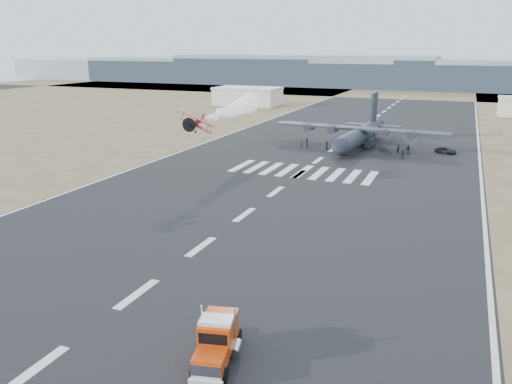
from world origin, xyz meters
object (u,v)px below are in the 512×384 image
Objects in this scene: crew_c at (402,154)px; semi_truck at (217,339)px; crew_a at (307,144)px; crew_d at (408,149)px; aerobatic_biplane at (195,122)px; transport_aircraft at (361,134)px; crew_e at (327,145)px; crew_b at (348,148)px; crew_g at (302,144)px; crew_h at (399,149)px; crew_f at (307,142)px; support_vehicle at (446,150)px; hangar_left at (248,96)px.

semi_truck is at bearing 40.63° from crew_c.
crew_a is 21.48m from crew_d.
crew_c is at bearing 46.25° from aerobatic_biplane.
transport_aircraft is 9.04m from crew_e.
crew_g reaches higher than crew_b.
crew_f is at bearing 118.77° from crew_h.
crew_c is 1.00× the size of crew_d.
crew_e is at bearing -129.51° from transport_aircraft.
support_vehicle is at bearing -77.72° from crew_e.
crew_f is 0.91× the size of crew_g.
hangar_left is at bearing 105.98° from aerobatic_biplane.
crew_a reaches higher than crew_h.
crew_c is 5.23m from crew_d.
crew_h is (2.56, 79.55, -0.81)m from semi_truck.
crew_e is at bearing -55.49° from hangar_left.
aerobatic_biplane reaches higher than crew_d.
hangar_left reaches higher than crew_f.
crew_b is 12.42m from crew_d.
hangar_left reaches higher than crew_e.
crew_d is at bearing -68.67° from crew_h.
crew_d is at bearing 78.56° from crew_f.
support_vehicle is at bearing 2.00° from transport_aircraft.
crew_b is at bearing -123.21° from crew_g.
crew_c is 5.70m from crew_h.
semi_truck is at bearing -151.26° from crew_h.
crew_f is at bearing 59.61° from crew_e.
semi_truck is 1.31× the size of aerobatic_biplane.
transport_aircraft reaches higher than crew_c.
crew_d reaches higher than crew_c.
crew_c is at bearing 65.22° from crew_f.
crew_h is at bearing -37.85° from crew_b.
hangar_left is 86.75m from crew_g.
aerobatic_biplane is 37.89m from crew_g.
crew_d is at bearing -42.05° from crew_b.
hangar_left reaches higher than crew_b.
crew_a is at bearing -55.64° from crew_c.
crew_c is 1.15× the size of crew_h.
crew_d is (21.41, 1.77, 0.08)m from crew_a.
semi_truck is 4.00× the size of crew_d.
aerobatic_biplane reaches higher than crew_b.
support_vehicle is 29.72m from crew_f.
crew_b is (55.59, -74.80, -2.54)m from hangar_left.
aerobatic_biplane is 3.19× the size of crew_g.
semi_truck is 79.60m from crew_h.
semi_truck is 4.60× the size of crew_f.
support_vehicle is 2.44× the size of crew_g.
semi_truck is 48.20m from aerobatic_biplane.
aerobatic_biplane is 38.58m from crew_a.
transport_aircraft is at bearing 101.15° from crew_a.
aerobatic_biplane reaches higher than crew_a.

